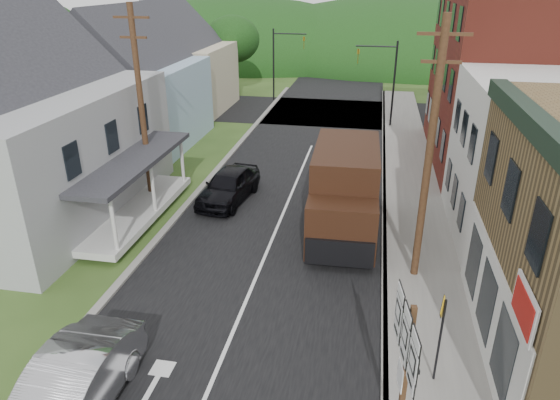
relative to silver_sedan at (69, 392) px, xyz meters
The scene contains 22 objects.
ground 5.53m from the silver_sedan, 57.03° to the left, with size 120.00×120.00×0.00m, color #2D4719.
road 14.91m from the silver_sedan, 78.48° to the left, with size 9.00×90.00×0.02m, color black.
cross_road 31.73m from the silver_sedan, 84.62° to the left, with size 60.00×9.00×0.02m, color black.
sidewalk_right 15.42m from the silver_sedan, 54.81° to the left, with size 2.80×55.00×0.15m, color slate.
curb_right 14.68m from the silver_sedan, 59.12° to the left, with size 0.20×55.00×0.15m, color slate.
curb_left 12.72m from the silver_sedan, 97.59° to the left, with size 0.30×55.00×0.12m, color slate.
storefront_red 26.21m from the silver_sedan, 56.52° to the left, with size 8.00×12.00×10.00m, color maroon.
house_gray 14.32m from the silver_sedan, 130.46° to the left, with size 10.20×12.24×8.35m.
house_blue 23.20m from the silver_sedan, 110.40° to the left, with size 7.14×8.16×7.28m.
house_cream 31.88m from the silver_sedan, 105.58° to the left, with size 7.14×8.16×7.28m.
utility_pole_right 12.39m from the silver_sedan, 43.31° to the left, with size 1.60×0.26×9.00m.
utility_pole_left 13.62m from the silver_sedan, 105.66° to the left, with size 1.60×0.26×9.00m.
traffic_signal_right 29.16m from the silver_sedan, 75.48° to the left, with size 2.87×0.20×6.00m.
traffic_signal_left 35.23m from the silver_sedan, 92.17° to the left, with size 2.87×0.20×6.00m.
tree_left_c 29.79m from the silver_sedan, 123.10° to the left, with size 5.80×5.80×8.41m.
tree_left_d 37.30m from the silver_sedan, 99.36° to the left, with size 4.80×4.80×6.94m.
forested_ridge 59.66m from the silver_sedan, 87.14° to the left, with size 90.00×30.00×16.00m, color black.
silver_sedan is the anchor object (origin of this frame).
dark_sedan 13.32m from the silver_sedan, 89.39° to the left, with size 1.86×4.62×1.58m, color black.
delivery_van 12.55m from the silver_sedan, 62.50° to the left, with size 2.85×6.55×3.62m.
route_sign_cluster 7.95m from the silver_sedan, ahead, with size 0.40×2.15×3.79m.
warning_sign 9.28m from the silver_sedan, 17.96° to the left, with size 0.22×0.72×2.69m.
Camera 1 is at (3.69, -12.50, 9.93)m, focal length 32.00 mm.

